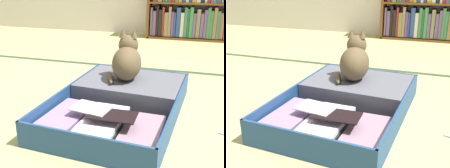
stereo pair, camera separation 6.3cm
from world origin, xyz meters
The scene contains 5 objects.
ground_plane centered at (0.00, 0.00, 0.00)m, with size 10.00×10.00×0.00m, color tan.
tatami_border centered at (0.00, 0.98, 0.00)m, with size 4.80×0.05×0.00m.
bookshelf centered at (0.54, 2.26, 0.39)m, with size 1.38×0.24×0.83m.
open_suitcase centered at (0.07, 0.19, 0.05)m, with size 0.69×0.96×0.13m.
black_cat centered at (0.06, 0.35, 0.24)m, with size 0.23×0.27×0.29m.
Camera 2 is at (0.51, -1.27, 0.73)m, focal length 47.15 mm.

